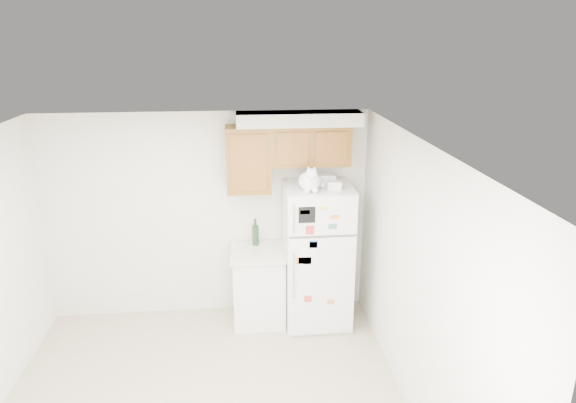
{
  "coord_description": "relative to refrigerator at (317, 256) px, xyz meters",
  "views": [
    {
      "loc": [
        0.39,
        -3.84,
        3.33
      ],
      "look_at": [
        0.92,
        1.55,
        1.55
      ],
      "focal_mm": 32.0,
      "sensor_mm": 36.0,
      "label": 1
    }
  ],
  "objects": [
    {
      "name": "storage_box_back",
      "position": [
        0.12,
        0.12,
        0.9
      ],
      "size": [
        0.19,
        0.15,
        0.1
      ],
      "primitive_type": "cube",
      "rotation": [
        0.0,
        0.0,
        -0.12
      ],
      "color": "white",
      "rests_on": "refrigerator"
    },
    {
      "name": "bottle_green",
      "position": [
        -0.71,
        0.24,
        0.23
      ],
      "size": [
        0.08,
        0.08,
        0.33
      ],
      "primitive_type": null,
      "color": "#19381E",
      "rests_on": "base_counter"
    },
    {
      "name": "base_counter",
      "position": [
        -0.69,
        0.07,
        -0.39
      ],
      "size": [
        0.64,
        0.64,
        0.92
      ],
      "color": "white",
      "rests_on": "ground_plane"
    },
    {
      "name": "refrigerator",
      "position": [
        0.0,
        0.0,
        0.0
      ],
      "size": [
        0.76,
        0.78,
        1.7
      ],
      "color": "white",
      "rests_on": "ground_plane"
    },
    {
      "name": "cat",
      "position": [
        -0.12,
        -0.15,
        0.96
      ],
      "size": [
        0.3,
        0.43,
        0.31
      ],
      "color": "white",
      "rests_on": "refrigerator"
    },
    {
      "name": "storage_box_front",
      "position": [
        0.15,
        -0.13,
        0.89
      ],
      "size": [
        0.15,
        0.12,
        0.09
      ],
      "primitive_type": "cube",
      "rotation": [
        0.0,
        0.0,
        -0.04
      ],
      "color": "white",
      "rests_on": "refrigerator"
    },
    {
      "name": "room_shell",
      "position": [
        -1.15,
        -1.36,
        0.82
      ],
      "size": [
        3.84,
        4.04,
        2.52
      ],
      "color": "beige",
      "rests_on": "ground_plane"
    },
    {
      "name": "bottle_amber",
      "position": [
        -0.71,
        0.25,
        0.22
      ],
      "size": [
        0.07,
        0.07,
        0.31
      ],
      "primitive_type": null,
      "color": "#593814",
      "rests_on": "base_counter"
    }
  ]
}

